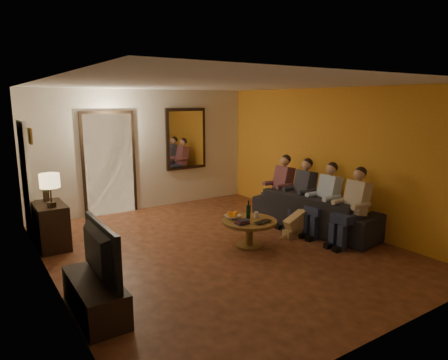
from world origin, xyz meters
TOP-DOWN VIEW (x-y plane):
  - floor at (0.00, 0.00)m, footprint 5.00×6.00m
  - ceiling at (0.00, 0.00)m, footprint 5.00×6.00m
  - back_wall at (0.00, 3.00)m, footprint 5.00×0.02m
  - front_wall at (0.00, -3.00)m, footprint 5.00×0.02m
  - left_wall at (-2.50, 0.00)m, footprint 0.02×6.00m
  - right_wall at (2.50, 0.00)m, footprint 0.02×6.00m
  - orange_accent at (2.49, 0.00)m, footprint 0.01×6.00m
  - kitchen_doorway at (-0.80, 2.98)m, footprint 1.00×0.06m
  - door_trim at (-0.80, 2.97)m, footprint 1.12×0.04m
  - fridge_glimpse at (-0.55, 2.98)m, footprint 0.45×0.03m
  - mirror_frame at (1.00, 2.96)m, footprint 1.00×0.05m
  - mirror_glass at (1.00, 2.93)m, footprint 0.86×0.02m
  - white_door at (-2.46, 2.30)m, footprint 0.06×0.85m
  - framed_art at (-2.47, 1.30)m, footprint 0.03×0.28m
  - art_canvas at (-2.46, 1.30)m, footprint 0.01×0.22m
  - dresser at (-2.25, 1.55)m, footprint 0.45×0.82m
  - table_lamp at (-2.25, 1.33)m, footprint 0.30×0.30m
  - flower_vase at (-2.25, 1.77)m, footprint 0.14×0.14m
  - tv_stand at (-2.25, -0.94)m, footprint 0.45×1.19m
  - tv at (-2.25, -0.94)m, footprint 1.12×0.15m
  - sofa at (2.05, -0.18)m, footprint 2.53×1.33m
  - person_a at (1.95, -1.08)m, footprint 0.60×0.40m
  - person_b at (1.95, -0.48)m, footprint 0.60×0.40m
  - person_c at (1.95, 0.12)m, footprint 0.60×0.40m
  - person_d at (1.95, 0.72)m, footprint 0.60×0.40m
  - dog at (1.46, -0.27)m, footprint 0.57×0.26m
  - coffee_table at (0.46, -0.21)m, footprint 1.13×1.13m
  - bowl at (0.28, 0.01)m, footprint 0.26×0.26m
  - oranges at (0.28, 0.01)m, footprint 0.20×0.20m
  - wine_bottle at (0.51, -0.11)m, footprint 0.07×0.07m
  - wine_glass at (0.64, -0.16)m, footprint 0.06×0.06m
  - book_stack at (0.24, -0.31)m, footprint 0.20×0.15m
  - laptop at (0.56, -0.49)m, footprint 0.37×0.28m

SIDE VIEW (x-z plane):
  - floor at x=0.00m, z-range -0.01..0.01m
  - tv_stand at x=-2.25m, z-range 0.00..0.40m
  - coffee_table at x=0.46m, z-range 0.00..0.45m
  - dog at x=1.46m, z-range 0.00..0.56m
  - sofa at x=2.05m, z-range 0.00..0.70m
  - dresser at x=-2.25m, z-range 0.00..0.73m
  - laptop at x=0.56m, z-range 0.45..0.48m
  - bowl at x=0.28m, z-range 0.45..0.51m
  - book_stack at x=0.24m, z-range 0.45..0.52m
  - wine_glass at x=0.64m, z-range 0.45..0.55m
  - oranges at x=0.28m, z-range 0.51..0.59m
  - person_a at x=1.95m, z-range 0.00..1.20m
  - person_b at x=1.95m, z-range 0.00..1.20m
  - person_c at x=1.95m, z-range 0.00..1.20m
  - person_d at x=1.95m, z-range 0.00..1.20m
  - wine_bottle at x=0.51m, z-range 0.45..0.76m
  - tv at x=-2.25m, z-range 0.40..1.04m
  - fridge_glimpse at x=-0.55m, z-range 0.05..1.75m
  - flower_vase at x=-2.25m, z-range 0.73..1.17m
  - table_lamp at x=-2.25m, z-range 0.73..1.27m
  - white_door at x=-2.46m, z-range 0.00..2.04m
  - kitchen_doorway at x=-0.80m, z-range 0.00..2.10m
  - door_trim at x=-0.80m, z-range -0.06..2.16m
  - back_wall at x=0.00m, z-range 0.00..2.60m
  - front_wall at x=0.00m, z-range 0.00..2.60m
  - left_wall at x=-2.50m, z-range 0.00..2.60m
  - right_wall at x=2.50m, z-range 0.00..2.60m
  - orange_accent at x=2.49m, z-range 0.00..2.60m
  - mirror_frame at x=1.00m, z-range 0.80..2.20m
  - mirror_glass at x=1.00m, z-range 0.87..2.13m
  - framed_art at x=-2.47m, z-range 1.73..1.97m
  - art_canvas at x=-2.46m, z-range 1.76..1.94m
  - ceiling at x=0.00m, z-range 2.60..2.60m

